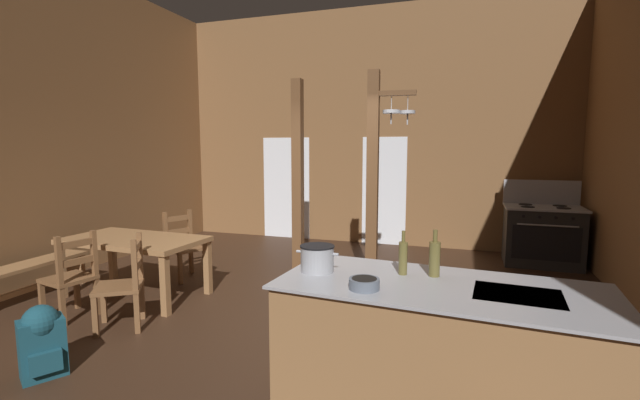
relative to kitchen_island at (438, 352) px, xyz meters
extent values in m
cube|color=#382316|center=(-1.65, 1.07, -0.52)|extent=(8.12, 9.12, 0.10)
cube|color=brown|center=(-1.65, 5.30, 1.76)|extent=(8.12, 0.14, 4.44)
cube|color=brown|center=(-5.38, 1.07, 1.76)|extent=(0.14, 9.12, 4.44)
cube|color=white|center=(-3.30, 5.23, 0.56)|extent=(1.00, 0.01, 2.05)
cube|color=white|center=(-1.29, 5.23, 0.56)|extent=(0.84, 0.01, 2.05)
cube|color=#9E7044|center=(0.00, 0.00, -0.01)|extent=(2.16, 1.06, 0.91)
cube|color=#A8AAB2|center=(0.00, 0.00, 0.46)|extent=(2.23, 1.12, 0.02)
cube|color=black|center=(0.47, -0.04, 0.47)|extent=(0.55, 0.44, 0.00)
cube|color=black|center=(0.03, 0.43, -0.42)|extent=(1.99, 0.19, 0.10)
cube|color=black|center=(1.35, 4.55, -0.02)|extent=(1.11, 0.78, 0.90)
cube|color=black|center=(1.35, 4.16, -0.05)|extent=(0.94, 0.02, 0.52)
cylinder|color=#A8AAB2|center=(1.35, 4.14, 0.23)|extent=(0.83, 0.04, 0.02)
cube|color=#A8AAB2|center=(1.35, 4.55, 0.45)|extent=(1.15, 0.82, 0.03)
cube|color=#A8AAB2|center=(1.36, 4.91, 0.65)|extent=(1.14, 0.06, 0.40)
cylinder|color=black|center=(1.60, 4.39, 0.47)|extent=(0.20, 0.20, 0.01)
cylinder|color=black|center=(1.10, 4.40, 0.47)|extent=(0.20, 0.20, 0.01)
cylinder|color=black|center=(1.60, 4.70, 0.47)|extent=(0.20, 0.20, 0.01)
cylinder|color=black|center=(1.11, 4.70, 0.47)|extent=(0.20, 0.20, 0.01)
cylinder|color=black|center=(1.68, 4.14, 0.35)|extent=(0.04, 0.03, 0.04)
cylinder|color=black|center=(1.46, 4.15, 0.35)|extent=(0.04, 0.03, 0.04)
cylinder|color=black|center=(1.24, 4.15, 0.35)|extent=(0.04, 0.03, 0.04)
cylinder|color=black|center=(1.02, 4.15, 0.35)|extent=(0.04, 0.03, 0.04)
cube|color=brown|center=(-0.96, 2.48, 0.93)|extent=(0.15, 0.15, 2.79)
cube|color=brown|center=(-0.74, 2.49, 2.04)|extent=(0.59, 0.11, 0.06)
cylinder|color=#A8AAB2|center=(-0.74, 2.49, 1.94)|extent=(0.01, 0.01, 0.20)
cylinder|color=#A8AAB2|center=(-0.74, 2.49, 1.82)|extent=(0.22, 0.22, 0.04)
cylinder|color=#A8AAB2|center=(-0.74, 2.49, 1.74)|extent=(0.02, 0.02, 0.14)
cylinder|color=#A8AAB2|center=(-0.55, 2.50, 1.93)|extent=(0.01, 0.01, 0.21)
cylinder|color=#A8AAB2|center=(-0.55, 2.50, 1.81)|extent=(0.20, 0.20, 0.04)
cylinder|color=#A8AAB2|center=(-0.55, 2.50, 1.73)|extent=(0.02, 0.02, 0.14)
cube|color=brown|center=(-2.11, 2.83, 0.93)|extent=(0.14, 0.14, 2.79)
cube|color=#9E7044|center=(-3.71, 1.34, 0.24)|extent=(1.74, 0.98, 0.06)
cube|color=#9E7044|center=(-4.48, 1.76, -0.13)|extent=(0.08, 0.08, 0.68)
cube|color=#9E7044|center=(-2.90, 1.69, -0.13)|extent=(0.08, 0.08, 0.68)
cube|color=#9E7044|center=(-4.51, 0.98, -0.13)|extent=(0.08, 0.08, 0.68)
cube|color=#9E7044|center=(-2.94, 0.91, -0.13)|extent=(0.08, 0.08, 0.68)
cube|color=brown|center=(-3.18, 0.50, -0.04)|extent=(0.61, 0.61, 0.04)
cube|color=brown|center=(-3.23, 0.24, -0.26)|extent=(0.07, 0.07, 0.41)
cube|color=brown|center=(-3.44, 0.55, -0.26)|extent=(0.07, 0.07, 0.41)
cube|color=brown|center=(-2.91, 0.45, 0.01)|extent=(0.07, 0.07, 0.95)
cube|color=brown|center=(-3.12, 0.76, 0.01)|extent=(0.07, 0.07, 0.95)
cube|color=brown|center=(-3.02, 0.61, 0.37)|extent=(0.24, 0.34, 0.07)
cube|color=brown|center=(-3.02, 0.61, 0.18)|extent=(0.24, 0.34, 0.07)
cube|color=brown|center=(-3.56, 2.16, -0.04)|extent=(0.59, 0.59, 0.04)
cube|color=brown|center=(-3.31, 2.25, -0.26)|extent=(0.07, 0.07, 0.41)
cube|color=brown|center=(-3.47, 1.91, -0.26)|extent=(0.07, 0.07, 0.41)
cube|color=brown|center=(-3.65, 2.41, 0.01)|extent=(0.07, 0.07, 0.95)
cube|color=brown|center=(-3.82, 2.07, 0.01)|extent=(0.07, 0.07, 0.95)
cube|color=brown|center=(-3.74, 2.24, 0.37)|extent=(0.20, 0.36, 0.07)
cube|color=brown|center=(-3.74, 2.24, 0.18)|extent=(0.20, 0.36, 0.07)
cube|color=brown|center=(-3.91, 0.56, -0.04)|extent=(0.52, 0.52, 0.04)
cube|color=brown|center=(-4.13, 0.41, -0.26)|extent=(0.06, 0.06, 0.41)
cube|color=brown|center=(-4.05, 0.78, -0.26)|extent=(0.06, 0.06, 0.41)
cube|color=brown|center=(-3.76, 0.33, 0.01)|extent=(0.06, 0.06, 0.95)
cube|color=brown|center=(-3.68, 0.70, 0.01)|extent=(0.06, 0.06, 0.95)
cube|color=brown|center=(-3.72, 0.52, 0.37)|extent=(0.11, 0.38, 0.07)
cube|color=brown|center=(-3.72, 0.52, 0.18)|extent=(0.11, 0.38, 0.07)
cube|color=#9E7044|center=(-4.89, 0.81, -0.05)|extent=(0.38, 1.55, 0.04)
cube|color=#9E7044|center=(-4.90, 1.52, -0.27)|extent=(0.31, 0.06, 0.40)
cube|color=#9E7044|center=(-4.89, 0.81, -0.35)|extent=(0.08, 1.34, 0.06)
cube|color=#194756|center=(-3.05, -0.46, -0.23)|extent=(0.35, 0.39, 0.48)
cube|color=#194756|center=(-2.94, -0.53, -0.30)|extent=(0.17, 0.22, 0.17)
cylinder|color=black|center=(-3.11, -0.31, -0.23)|extent=(0.05, 0.05, 0.38)
cylinder|color=black|center=(-3.20, -0.48, -0.23)|extent=(0.05, 0.05, 0.38)
sphere|color=#194756|center=(-3.05, -0.46, -0.01)|extent=(0.37, 0.37, 0.27)
cylinder|color=#A8AAB2|center=(-0.88, 0.05, 0.56)|extent=(0.25, 0.25, 0.19)
cylinder|color=black|center=(-0.88, 0.05, 0.66)|extent=(0.26, 0.26, 0.01)
cylinder|color=#A8AAB2|center=(-1.02, 0.05, 0.61)|extent=(0.05, 0.02, 0.02)
cylinder|color=#A8AAB2|center=(-0.74, 0.05, 0.61)|extent=(0.05, 0.02, 0.02)
cylinder|color=slate|center=(-0.46, -0.24, 0.50)|extent=(0.20, 0.20, 0.07)
cylinder|color=black|center=(-0.46, -0.24, 0.54)|extent=(0.16, 0.16, 0.00)
cylinder|color=brown|center=(-0.05, 0.19, 0.59)|extent=(0.08, 0.08, 0.25)
cylinder|color=brown|center=(-0.05, 0.19, 0.76)|extent=(0.03, 0.03, 0.09)
cylinder|color=brown|center=(-0.27, 0.17, 0.59)|extent=(0.06, 0.06, 0.24)
cylinder|color=brown|center=(-0.27, 0.17, 0.75)|extent=(0.03, 0.03, 0.08)
camera|label=1|loc=(0.11, -2.88, 1.37)|focal=24.13mm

